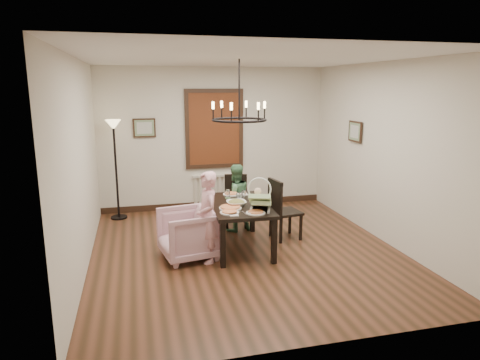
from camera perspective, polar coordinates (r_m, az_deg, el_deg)
name	(u,v)px	position (r m, az deg, el deg)	size (l,w,h in m)	color
room_shell	(240,155)	(6.50, -0.04, 3.33)	(4.51, 5.00, 2.81)	brown
dining_table	(239,209)	(6.46, -0.10, -3.87)	(0.91, 1.53, 0.70)	black
chair_far	(236,201)	(7.51, -0.53, -2.83)	(0.40, 0.40, 0.90)	black
chair_right	(286,209)	(6.93, 6.14, -3.81)	(0.44, 0.44, 1.00)	black
armchair	(188,234)	(6.22, -6.89, -7.13)	(0.77, 0.79, 0.71)	#C99AA9
elderly_woman	(207,225)	(6.00, -4.36, -5.98)	(0.39, 0.26, 1.07)	#E6A2AD
seated_man	(235,203)	(7.27, -0.65, -3.14)	(0.47, 0.36, 0.95)	#487950
baby_bouncer	(260,199)	(6.08, 2.72, -2.54)	(0.36, 0.49, 0.32)	#B8DF9A
salad_bowl	(236,203)	(6.31, -0.48, -3.06)	(0.35, 0.35, 0.09)	white
pizza_platter	(230,208)	(6.15, -1.30, -3.69)	(0.33, 0.33, 0.04)	tan
drinking_glass	(238,197)	(6.54, -0.24, -2.33)	(0.06, 0.06, 0.12)	silver
window_blinds	(214,129)	(8.51, -3.44, 6.81)	(1.00, 0.03, 1.40)	maroon
radiator	(215,190)	(8.74, -3.35, -1.36)	(0.92, 0.12, 0.62)	silver
picture_back	(144,128)	(8.38, -12.64, 6.79)	(0.42, 0.03, 0.36)	black
picture_right	(355,132)	(7.77, 15.10, 6.25)	(0.42, 0.03, 0.36)	black
floor_lamp	(116,171)	(8.17, -16.18, 1.14)	(0.30, 0.30, 1.80)	black
chandelier	(239,120)	(6.22, -0.11, 8.02)	(0.80, 0.80, 0.04)	black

